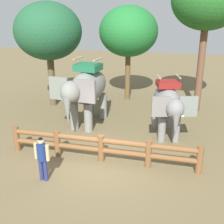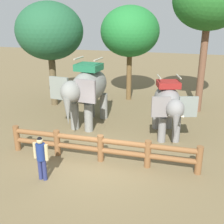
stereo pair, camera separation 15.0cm
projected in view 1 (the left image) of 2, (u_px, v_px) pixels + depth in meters
name	position (u px, v px, depth m)	size (l,w,h in m)	color
ground_plane	(100.00, 163.00, 10.66)	(60.00, 60.00, 0.00)	brown
log_fence	(101.00, 146.00, 10.60)	(7.36, 0.28, 1.05)	brown
elephant_near_left	(86.00, 89.00, 13.53)	(2.20, 3.90, 3.31)	gray
elephant_center	(168.00, 104.00, 12.41)	(2.16, 3.29, 2.75)	slate
tourist_woman_in_black	(42.00, 156.00, 9.28)	(0.56, 0.33, 1.58)	navy
tree_far_left	(48.00, 32.00, 15.73)	(3.76, 3.76, 5.92)	brown
tree_back_center	(128.00, 32.00, 16.84)	(3.52, 3.52, 5.72)	brown
tree_far_right	(208.00, 0.00, 14.20)	(3.67, 3.67, 7.53)	brown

